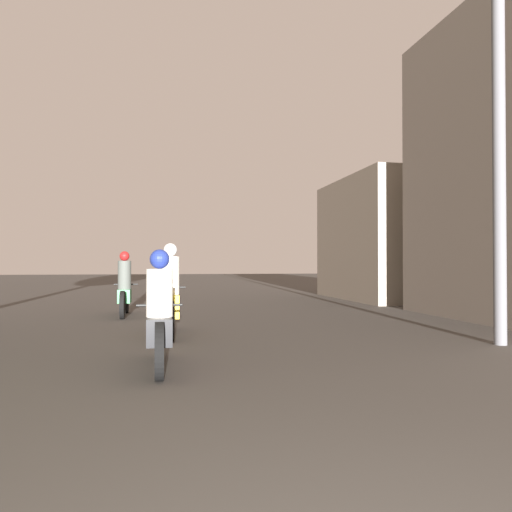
{
  "coord_description": "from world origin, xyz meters",
  "views": [
    {
      "loc": [
        -0.73,
        -0.96,
        1.3
      ],
      "look_at": [
        2.67,
        16.71,
        1.57
      ],
      "focal_mm": 35.0,
      "sensor_mm": 36.0,
      "label": 1
    }
  ],
  "objects_px": {
    "motorcycle_green": "(125,290)",
    "building_right_far": "(399,239)",
    "motorcycle_yellow": "(170,299)",
    "motorcycle_black": "(159,321)",
    "utility_pole_near": "(499,115)"
  },
  "relations": [
    {
      "from": "motorcycle_green",
      "to": "utility_pole_near",
      "type": "relative_size",
      "value": 0.3
    },
    {
      "from": "motorcycle_yellow",
      "to": "motorcycle_green",
      "type": "bearing_deg",
      "value": 99.99
    },
    {
      "from": "motorcycle_green",
      "to": "motorcycle_black",
      "type": "bearing_deg",
      "value": -75.17
    },
    {
      "from": "motorcycle_yellow",
      "to": "utility_pole_near",
      "type": "relative_size",
      "value": 0.3
    },
    {
      "from": "motorcycle_black",
      "to": "building_right_far",
      "type": "bearing_deg",
      "value": 43.72
    },
    {
      "from": "motorcycle_green",
      "to": "building_right_far",
      "type": "height_order",
      "value": "building_right_far"
    },
    {
      "from": "motorcycle_yellow",
      "to": "utility_pole_near",
      "type": "height_order",
      "value": "utility_pole_near"
    },
    {
      "from": "motorcycle_yellow",
      "to": "motorcycle_green",
      "type": "xyz_separation_m",
      "value": [
        -1.04,
        3.61,
        -0.01
      ]
    },
    {
      "from": "motorcycle_yellow",
      "to": "building_right_far",
      "type": "distance_m",
      "value": 11.73
    },
    {
      "from": "motorcycle_green",
      "to": "building_right_far",
      "type": "relative_size",
      "value": 0.35
    },
    {
      "from": "motorcycle_black",
      "to": "utility_pole_near",
      "type": "xyz_separation_m",
      "value": [
        5.36,
        0.83,
        3.11
      ]
    },
    {
      "from": "motorcycle_yellow",
      "to": "building_right_far",
      "type": "height_order",
      "value": "building_right_far"
    },
    {
      "from": "building_right_far",
      "to": "motorcycle_black",
      "type": "bearing_deg",
      "value": -128.84
    },
    {
      "from": "motorcycle_black",
      "to": "building_right_far",
      "type": "xyz_separation_m",
      "value": [
        8.69,
        10.8,
        1.6
      ]
    },
    {
      "from": "motorcycle_green",
      "to": "utility_pole_near",
      "type": "xyz_separation_m",
      "value": [
        6.21,
        -5.65,
        3.06
      ]
    }
  ]
}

